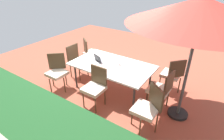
% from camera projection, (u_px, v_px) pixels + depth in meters
% --- Properties ---
extents(ground_plane, '(10.00, 10.00, 0.02)m').
position_uv_depth(ground_plane, '(112.00, 90.00, 4.92)').
color(ground_plane, '#9E4C38').
extents(hedge_row, '(6.30, 0.92, 1.16)m').
position_uv_depth(hedge_row, '(27.00, 133.00, 2.85)').
color(hedge_row, '#1E4C23').
rests_on(hedge_row, ground_plane).
extents(dining_table, '(2.07, 1.19, 0.76)m').
position_uv_depth(dining_table, '(112.00, 66.00, 4.57)').
color(dining_table, white).
rests_on(dining_table, ground_plane).
extents(patio_umbrella, '(2.55, 2.55, 2.50)m').
position_uv_depth(patio_umbrella, '(201.00, 11.00, 2.96)').
color(patio_umbrella, '#4C4C4C').
rests_on(patio_umbrella, ground_plane).
extents(chair_southwest, '(0.59, 0.59, 0.98)m').
position_uv_depth(chair_southwest, '(173.00, 73.00, 4.59)').
color(chair_southwest, beige).
rests_on(chair_southwest, ground_plane).
extents(chair_east, '(0.46, 0.46, 0.98)m').
position_uv_depth(chair_east, '(77.00, 60.00, 5.31)').
color(chair_east, beige).
rests_on(chair_east, ground_plane).
extents(chair_northwest, '(0.58, 0.58, 0.98)m').
position_uv_depth(chair_northwest, '(148.00, 106.00, 3.46)').
color(chair_northwest, beige).
rests_on(chair_northwest, ground_plane).
extents(chair_southeast, '(0.58, 0.58, 0.98)m').
position_uv_depth(chair_southeast, '(90.00, 52.00, 5.84)').
color(chair_southeast, beige).
rests_on(chair_southeast, ground_plane).
extents(chair_northeast, '(0.59, 0.59, 0.98)m').
position_uv_depth(chair_northeast, '(57.00, 70.00, 4.73)').
color(chair_northeast, beige).
rests_on(chair_northeast, ground_plane).
extents(chair_north, '(0.46, 0.46, 0.98)m').
position_uv_depth(chair_north, '(95.00, 85.00, 4.10)').
color(chair_north, beige).
rests_on(chair_north, ground_plane).
extents(chair_west, '(0.48, 0.47, 0.98)m').
position_uv_depth(chair_west, '(162.00, 88.00, 4.00)').
color(chair_west, beige).
rests_on(chair_west, ground_plane).
extents(laptop, '(0.39, 0.34, 0.21)m').
position_uv_depth(laptop, '(100.00, 60.00, 4.69)').
color(laptop, gray).
rests_on(laptop, dining_table).
extents(cup, '(0.06, 0.06, 0.12)m').
position_uv_depth(cup, '(119.00, 63.00, 4.50)').
color(cup, white).
rests_on(cup, dining_table).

